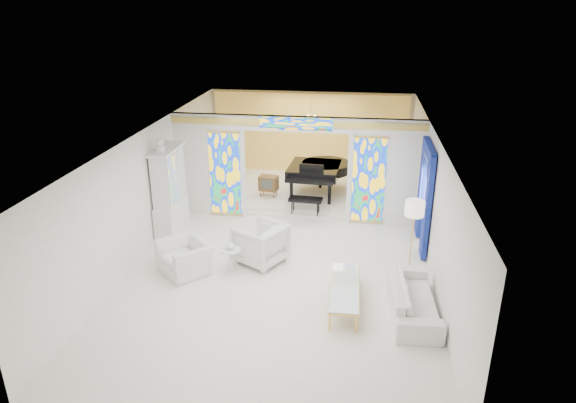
# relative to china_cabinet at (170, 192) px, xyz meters

# --- Properties ---
(floor) EXTENTS (12.00, 12.00, 0.00)m
(floor) POSITION_rel_china_cabinet_xyz_m (3.22, -0.60, -1.17)
(floor) COLOR white
(floor) RESTS_ON ground
(ceiling) EXTENTS (7.00, 12.00, 0.02)m
(ceiling) POSITION_rel_china_cabinet_xyz_m (3.22, -0.60, 1.83)
(ceiling) COLOR white
(ceiling) RESTS_ON wall_back
(wall_back) EXTENTS (7.00, 0.02, 3.00)m
(wall_back) POSITION_rel_china_cabinet_xyz_m (3.22, 5.40, 0.33)
(wall_back) COLOR silver
(wall_back) RESTS_ON floor
(wall_front) EXTENTS (7.00, 0.02, 3.00)m
(wall_front) POSITION_rel_china_cabinet_xyz_m (3.22, -6.60, 0.33)
(wall_front) COLOR silver
(wall_front) RESTS_ON floor
(wall_left) EXTENTS (0.02, 12.00, 3.00)m
(wall_left) POSITION_rel_china_cabinet_xyz_m (-0.28, -0.60, 0.33)
(wall_left) COLOR silver
(wall_left) RESTS_ON floor
(wall_right) EXTENTS (0.02, 12.00, 3.00)m
(wall_right) POSITION_rel_china_cabinet_xyz_m (6.72, -0.60, 0.33)
(wall_right) COLOR silver
(wall_right) RESTS_ON floor
(partition_wall) EXTENTS (7.00, 0.22, 3.00)m
(partition_wall) POSITION_rel_china_cabinet_xyz_m (3.22, 1.40, 0.48)
(partition_wall) COLOR silver
(partition_wall) RESTS_ON floor
(stained_glass_left) EXTENTS (0.90, 0.04, 2.40)m
(stained_glass_left) POSITION_rel_china_cabinet_xyz_m (1.19, 1.29, 0.13)
(stained_glass_left) COLOR gold
(stained_glass_left) RESTS_ON partition_wall
(stained_glass_right) EXTENTS (0.90, 0.04, 2.40)m
(stained_glass_right) POSITION_rel_china_cabinet_xyz_m (5.25, 1.29, 0.13)
(stained_glass_right) COLOR gold
(stained_glass_right) RESTS_ON partition_wall
(stained_glass_transom) EXTENTS (2.00, 0.04, 0.34)m
(stained_glass_transom) POSITION_rel_china_cabinet_xyz_m (3.22, 1.29, 1.65)
(stained_glass_transom) COLOR gold
(stained_glass_transom) RESTS_ON partition_wall
(alcove_platform) EXTENTS (6.80, 3.80, 0.18)m
(alcove_platform) POSITION_rel_china_cabinet_xyz_m (3.22, 3.50, -1.08)
(alcove_platform) COLOR white
(alcove_platform) RESTS_ON floor
(gold_curtain_back) EXTENTS (6.70, 0.10, 2.90)m
(gold_curtain_back) POSITION_rel_china_cabinet_xyz_m (3.22, 5.28, 0.33)
(gold_curtain_back) COLOR #E8B150
(gold_curtain_back) RESTS_ON wall_back
(chandelier) EXTENTS (0.48, 0.48, 0.30)m
(chandelier) POSITION_rel_china_cabinet_xyz_m (3.42, 3.40, 1.38)
(chandelier) COLOR gold
(chandelier) RESTS_ON ceiling
(blue_drapes) EXTENTS (0.14, 1.85, 2.65)m
(blue_drapes) POSITION_rel_china_cabinet_xyz_m (6.62, 0.10, 0.41)
(blue_drapes) COLOR navy
(blue_drapes) RESTS_ON wall_right
(china_cabinet) EXTENTS (0.56, 1.46, 2.72)m
(china_cabinet) POSITION_rel_china_cabinet_xyz_m (0.00, 0.00, 0.00)
(china_cabinet) COLOR silver
(china_cabinet) RESTS_ON floor
(armchair_left) EXTENTS (1.52, 1.51, 0.74)m
(armchair_left) POSITION_rel_china_cabinet_xyz_m (1.06, -2.05, -0.80)
(armchair_left) COLOR silver
(armchair_left) RESTS_ON floor
(armchair_right) EXTENTS (1.45, 1.44, 0.98)m
(armchair_right) POSITION_rel_china_cabinet_xyz_m (2.70, -1.34, -0.68)
(armchair_right) COLOR white
(armchair_right) RESTS_ON floor
(sofa) EXTENTS (1.00, 2.32, 0.66)m
(sofa) POSITION_rel_china_cabinet_xyz_m (6.17, -3.04, -0.84)
(sofa) COLOR white
(sofa) RESTS_ON floor
(side_table) EXTENTS (0.65, 0.65, 0.62)m
(side_table) POSITION_rel_china_cabinet_xyz_m (2.13, -1.97, -0.77)
(side_table) COLOR silver
(side_table) RESTS_ON floor
(vase) EXTENTS (0.20, 0.20, 0.20)m
(vase) POSITION_rel_china_cabinet_xyz_m (2.13, -1.97, -0.45)
(vase) COLOR silver
(vase) RESTS_ON side_table
(coffee_table) EXTENTS (0.63, 1.99, 0.44)m
(coffee_table) POSITION_rel_china_cabinet_xyz_m (4.79, -2.96, -0.76)
(coffee_table) COLOR silver
(coffee_table) RESTS_ON floor
(floor_lamp) EXTENTS (0.50, 0.50, 1.78)m
(floor_lamp) POSITION_rel_china_cabinet_xyz_m (6.23, -1.34, 0.35)
(floor_lamp) COLOR gold
(floor_lamp) RESTS_ON floor
(grand_piano) EXTENTS (1.97, 2.97, 1.17)m
(grand_piano) POSITION_rel_china_cabinet_xyz_m (3.74, 3.06, -0.20)
(grand_piano) COLOR black
(grand_piano) RESTS_ON alcove_platform
(tv_console) EXTENTS (0.62, 0.47, 0.65)m
(tv_console) POSITION_rel_china_cabinet_xyz_m (2.20, 2.61, -0.56)
(tv_console) COLOR #53381E
(tv_console) RESTS_ON alcove_platform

